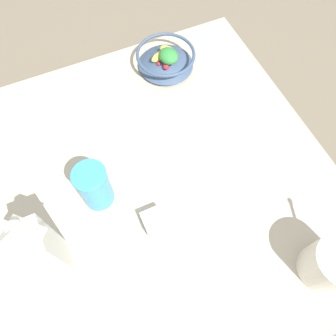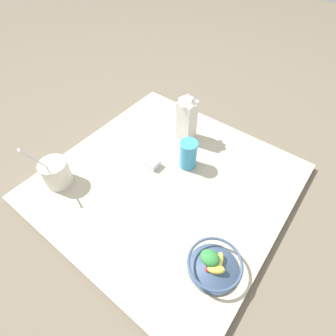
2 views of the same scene
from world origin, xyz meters
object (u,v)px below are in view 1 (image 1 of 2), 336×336
milk_carton (36,250)px  spice_jar (154,221)px  drinking_cup (94,186)px  fruit_bowl (166,58)px  yogurt_tub (333,264)px

milk_carton → spice_jar: (-0.26, 0.01, -0.11)m
milk_carton → drinking_cup: milk_carton is taller
fruit_bowl → spice_jar: (0.24, 0.47, -0.02)m
drinking_cup → spice_jar: size_ratio=2.57×
yogurt_tub → drinking_cup: yogurt_tub is taller
milk_carton → yogurt_tub: size_ratio=0.99×
milk_carton → drinking_cup: size_ratio=1.83×
yogurt_tub → spice_jar: size_ratio=4.73×
fruit_bowl → spice_jar: bearing=63.1°
fruit_bowl → milk_carton: milk_carton is taller
yogurt_tub → spice_jar: yogurt_tub is taller
yogurt_tub → drinking_cup: bearing=-42.4°
drinking_cup → spice_jar: drinking_cup is taller
yogurt_tub → spice_jar: bearing=-39.8°
milk_carton → spice_jar: 0.28m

